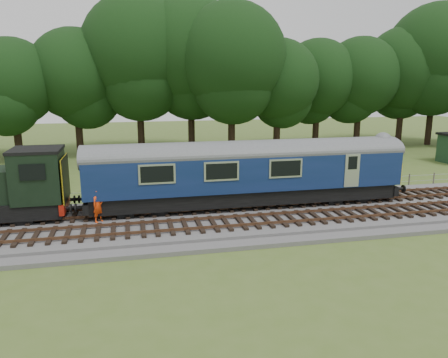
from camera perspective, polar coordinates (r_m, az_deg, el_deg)
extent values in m
plane|color=#4C6625|center=(24.02, 1.15, -5.36)|extent=(120.00, 120.00, 0.00)
cube|color=#4C4C4F|center=(23.97, 1.15, -4.96)|extent=(70.00, 7.00, 0.35)
cube|color=brown|center=(24.51, 0.78, -3.79)|extent=(66.50, 0.07, 0.14)
cube|color=brown|center=(25.85, 0.05, -2.90)|extent=(66.50, 0.07, 0.14)
cube|color=brown|center=(21.73, 2.59, -5.99)|extent=(66.50, 0.07, 0.14)
cube|color=brown|center=(23.05, 1.67, -4.87)|extent=(66.50, 0.07, 0.14)
cube|color=black|center=(25.30, 3.00, -1.93)|extent=(17.46, 2.52, 0.85)
cube|color=#0D2148|center=(24.98, 3.04, 1.23)|extent=(18.00, 2.80, 2.05)
cube|color=yellow|center=(28.77, 20.63, 1.20)|extent=(0.06, 2.74, 1.30)
cube|color=black|center=(27.52, 15.14, -1.58)|extent=(2.60, 2.00, 0.55)
cube|color=black|center=(24.50, -10.68, -3.12)|extent=(2.60, 2.00, 0.55)
cube|color=black|center=(24.51, -23.09, 0.41)|extent=(2.40, 2.55, 2.60)
cube|color=#A1180C|center=(24.69, -20.07, -3.09)|extent=(0.25, 2.60, 0.55)
cube|color=yellow|center=(24.34, -20.00, 0.10)|extent=(0.06, 2.55, 2.30)
imported|color=#F9420D|center=(23.23, -16.11, -3.33)|extent=(0.76, 0.75, 1.77)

